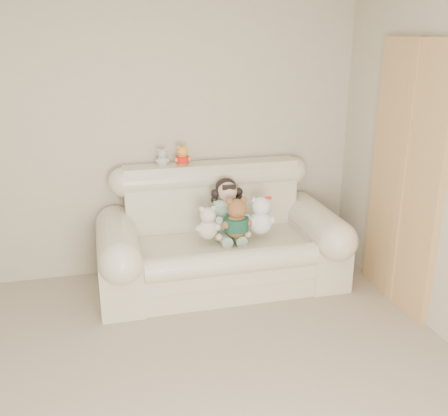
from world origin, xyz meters
TOP-DOWN VIEW (x-y plane):
  - wall_back at (0.00, 2.50)m, footprint 4.50×0.00m
  - sofa at (0.88, 2.00)m, footprint 2.10×0.95m
  - door_panel at (2.22, 1.40)m, footprint 0.06×0.90m
  - seated_child at (0.95, 2.08)m, footprint 0.33×0.40m
  - brown_teddy at (0.98, 1.86)m, footprint 0.30×0.26m
  - white_cat at (1.20, 1.88)m, footprint 0.31×0.28m
  - cream_teddy at (0.74, 1.88)m, footprint 0.21×0.17m
  - yellow_mini_bear at (0.62, 2.35)m, footprint 0.17×0.16m
  - grey_mini_plush at (0.45, 2.38)m, footprint 0.13×0.10m

SIDE VIEW (x-z plane):
  - sofa at x=0.88m, z-range 0.00..1.03m
  - cream_teddy at x=0.74m, z-range 0.50..0.84m
  - seated_child at x=0.95m, z-range 0.42..0.95m
  - white_cat at x=1.20m, z-range 0.50..0.90m
  - brown_teddy at x=0.98m, z-range 0.50..0.91m
  - door_panel at x=2.22m, z-range 0.00..2.10m
  - grey_mini_plush at x=0.45m, z-range 1.01..1.20m
  - yellow_mini_bear at x=0.62m, z-range 1.01..1.23m
  - wall_back at x=0.00m, z-range -0.95..3.55m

